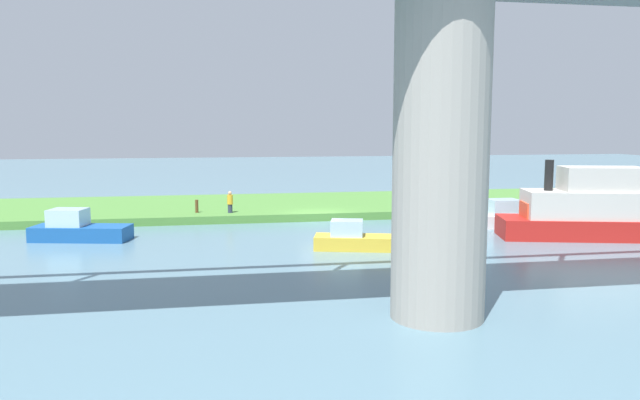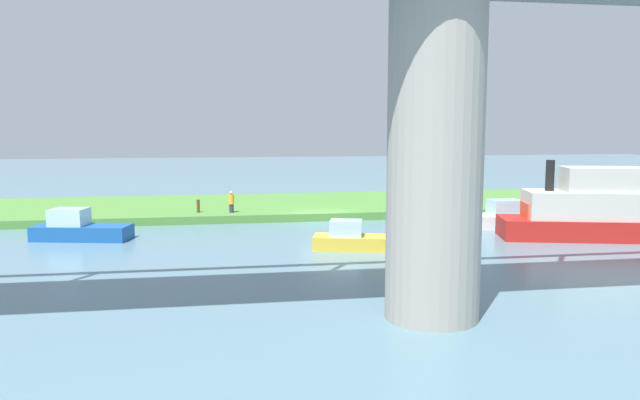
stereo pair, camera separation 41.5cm
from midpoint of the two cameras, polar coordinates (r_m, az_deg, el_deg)
ground_plane at (r=37.98m, az=0.45°, el=-2.06°), size 160.00×160.00×0.00m
grassy_bank at (r=43.81m, az=-0.87°, el=-0.51°), size 80.00×12.00×0.50m
bridge_pylon at (r=18.76m, az=11.47°, el=4.08°), size 2.93×2.93×10.16m
person_on_bank at (r=38.67m, az=-8.11°, el=-0.17°), size 0.47×0.47×1.39m
mooring_post at (r=39.16m, az=-11.19°, el=-0.56°), size 0.20×0.20×0.83m
riverboat_paddlewheel at (r=35.08m, az=24.23°, el=-0.86°), size 8.67×4.70×4.22m
houseboat_blue at (r=29.48m, az=3.72°, el=-3.71°), size 4.55×2.59×1.43m
skiff_small at (r=34.25m, az=-21.58°, el=-2.54°), size 5.28×2.82×1.67m
motorboat_white at (r=37.73m, az=18.09°, el=-1.56°), size 4.97×1.79×1.66m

